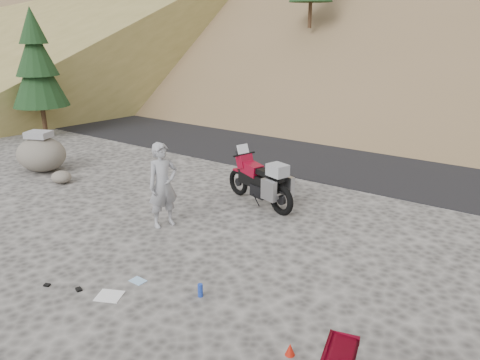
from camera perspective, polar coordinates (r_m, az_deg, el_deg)
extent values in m
plane|color=#3D3A38|center=(10.01, -9.23, -7.78)|extent=(140.00, 140.00, 0.00)
cube|color=black|center=(17.17, 12.08, 3.30)|extent=(120.00, 7.00, 0.05)
cube|color=olive|center=(44.97, -19.62, 14.47)|extent=(45.29, 46.00, 24.26)
cylinder|color=#352313|center=(22.83, 8.54, 19.61)|extent=(0.17, 0.17, 1.40)
cylinder|color=#352313|center=(33.07, -12.97, 16.67)|extent=(0.15, 0.15, 1.26)
cone|color=black|center=(33.07, -13.15, 19.07)|extent=(1.80, 1.80, 2.03)
cone|color=black|center=(33.09, -13.25, 20.40)|extent=(1.35, 1.35, 1.58)
cylinder|color=#352313|center=(20.80, -22.80, 7.07)|extent=(0.18, 0.18, 1.54)
cone|color=black|center=(20.57, -23.40, 11.70)|extent=(2.20, 2.20, 2.47)
cone|color=black|center=(20.50, -23.74, 14.29)|extent=(1.65, 1.65, 1.93)
cone|color=black|center=(20.48, -24.09, 16.89)|extent=(1.10, 1.10, 1.39)
torus|color=black|center=(12.52, -0.20, -0.25)|extent=(0.73, 0.34, 0.73)
cylinder|color=black|center=(12.52, -0.20, -0.25)|extent=(0.23, 0.13, 0.22)
torus|color=black|center=(11.29, 5.08, -2.46)|extent=(0.78, 0.38, 0.77)
cylinder|color=black|center=(11.29, 5.08, -2.46)|extent=(0.26, 0.16, 0.24)
cylinder|color=black|center=(12.33, 0.05, 1.44)|extent=(0.41, 0.18, 0.89)
cylinder|color=black|center=(12.09, 0.50, 3.16)|extent=(0.25, 0.67, 0.05)
cube|color=black|center=(11.83, 2.23, -0.16)|extent=(1.34, 0.64, 0.33)
cube|color=black|center=(11.83, 2.56, -1.31)|extent=(0.57, 0.46, 0.31)
cube|color=maroon|center=(11.93, 1.47, 1.40)|extent=(0.65, 0.49, 0.34)
cube|color=maroon|center=(12.12, 0.59, 2.32)|extent=(0.43, 0.46, 0.39)
cube|color=silver|center=(12.10, 0.37, 3.70)|extent=(0.22, 0.35, 0.28)
cube|color=black|center=(11.54, 3.12, 0.89)|extent=(0.65, 0.41, 0.13)
cube|color=black|center=(11.26, 4.50, 0.16)|extent=(0.43, 0.30, 0.11)
cube|color=#B6B5BA|center=(11.12, 3.53, -1.25)|extent=(0.46, 0.26, 0.49)
cube|color=#B6B5BA|center=(11.48, 5.68, -0.66)|extent=(0.46, 0.26, 0.49)
cube|color=gray|center=(11.17, 4.61, 1.20)|extent=(0.55, 0.49, 0.29)
cube|color=maroon|center=(12.42, -0.20, 1.19)|extent=(0.35, 0.22, 0.04)
cylinder|color=black|center=(11.73, 1.98, -2.44)|extent=(0.09, 0.23, 0.40)
cylinder|color=#B6B5BA|center=(11.32, 3.76, -1.95)|extent=(0.51, 0.24, 0.14)
imported|color=gray|center=(10.92, -9.11, -5.44)|extent=(0.68, 0.83, 1.95)
ellipsoid|color=#58524B|center=(15.83, -23.06, 2.90)|extent=(1.85, 1.65, 1.06)
cube|color=gray|center=(15.69, -23.35, 5.08)|extent=(0.79, 0.71, 0.18)
ellipsoid|color=#58524B|center=(14.47, -20.96, 0.34)|extent=(0.73, 0.69, 0.36)
cube|color=white|center=(8.47, -15.63, -13.45)|extent=(0.54, 0.52, 0.01)
cylinder|color=#1B39A5|center=(8.14, -4.86, -13.26)|extent=(0.11, 0.11, 0.24)
cone|color=#B41A0C|center=(6.95, 6.13, -19.83)|extent=(0.17, 0.17, 0.18)
cube|color=black|center=(8.79, -19.06, -12.49)|extent=(0.15, 0.13, 0.04)
cube|color=black|center=(9.11, -22.47, -11.74)|extent=(0.13, 0.11, 0.03)
cube|color=#94BEE5|center=(8.79, -12.33, -11.91)|extent=(0.28, 0.21, 0.01)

